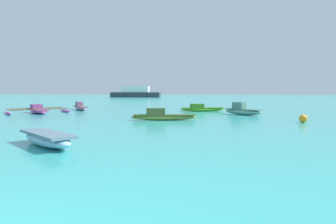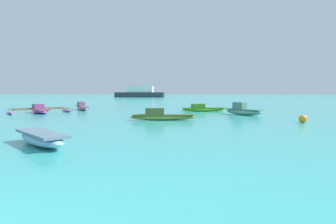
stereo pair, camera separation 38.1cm
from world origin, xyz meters
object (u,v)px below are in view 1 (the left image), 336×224
at_px(moored_boat_3, 47,138).
at_px(mooring_buoy_0, 303,119).
at_px(moored_boat_2, 38,110).
at_px(moored_boat_1, 202,109).
at_px(distant_ferry, 136,93).
at_px(moored_boat_0, 80,107).
at_px(moored_boat_4, 163,116).
at_px(moored_boat_5, 242,110).

xyz_separation_m(moored_boat_3, mooring_buoy_0, (10.04, 7.83, -0.02)).
height_order(moored_boat_2, mooring_buoy_0, moored_boat_2).
distance_m(moored_boat_1, distant_ferry, 50.05).
xyz_separation_m(moored_boat_2, mooring_buoy_0, (17.52, -4.56, -0.00)).
bearing_deg(moored_boat_0, moored_boat_1, 52.33).
bearing_deg(moored_boat_3, moored_boat_4, 113.90).
bearing_deg(distant_ferry, moored_boat_5, -69.41).
bearing_deg(moored_boat_4, moored_boat_1, 64.35).
bearing_deg(mooring_buoy_0, moored_boat_0, 152.15).
distance_m(moored_boat_2, distant_ferry, 50.99).
bearing_deg(moored_boat_2, moored_boat_1, 62.61).
bearing_deg(moored_boat_5, distant_ferry, 152.15).
xyz_separation_m(moored_boat_1, moored_boat_5, (2.83, -3.28, 0.09)).
bearing_deg(moored_boat_2, moored_boat_3, -12.19).
distance_m(moored_boat_0, moored_boat_1, 10.47).
relative_size(moored_boat_4, distant_ferry, 0.32).
distance_m(moored_boat_0, distant_ferry, 47.38).
height_order(moored_boat_4, mooring_buoy_0, moored_boat_4).
bearing_deg(moored_boat_3, moored_boat_2, 161.73).
distance_m(moored_boat_2, moored_boat_4, 10.79).
relative_size(moored_boat_2, distant_ferry, 0.39).
xyz_separation_m(moored_boat_0, moored_boat_1, (10.46, -0.33, -0.03)).
xyz_separation_m(moored_boat_1, moored_boat_3, (-4.68, -15.87, 0.02)).
bearing_deg(distant_ferry, moored_boat_2, -85.47).
bearing_deg(moored_boat_5, moored_boat_2, -137.72).
xyz_separation_m(moored_boat_2, moored_boat_4, (9.96, -4.15, 0.03)).
bearing_deg(moored_boat_0, mooring_buoy_0, 26.27).
xyz_separation_m(moored_boat_1, distant_ferry, (-16.19, 47.35, 0.86)).
distance_m(moored_boat_3, moored_boat_5, 14.66).
bearing_deg(moored_boat_3, distant_ferry, 140.93).
height_order(moored_boat_2, moored_boat_4, moored_boat_4).
bearing_deg(moored_boat_5, moored_boat_0, -153.62).
xyz_separation_m(moored_boat_4, mooring_buoy_0, (7.56, -0.41, -0.03)).
height_order(moored_boat_5, distant_ferry, distant_ferry).
bearing_deg(moored_boat_4, mooring_buoy_0, -12.66).
relative_size(moored_boat_3, distant_ferry, 0.23).
bearing_deg(moored_boat_3, mooring_buoy_0, 78.58).
height_order(moored_boat_2, moored_boat_3, moored_boat_2).
relative_size(moored_boat_0, moored_boat_2, 0.62).
bearing_deg(mooring_buoy_0, moored_boat_1, 123.73).
bearing_deg(moored_boat_2, moored_boat_0, 112.56).
bearing_deg(moored_boat_3, moored_boat_0, 150.27).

